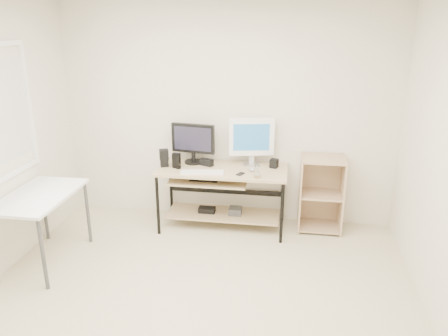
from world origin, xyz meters
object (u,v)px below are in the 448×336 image
white_imac (252,138)px  audio_controller (176,161)px  side_table (39,202)px  black_monitor (193,141)px  shelf_unit (321,193)px  desk (220,185)px

white_imac → audio_controller: (-0.85, -0.24, -0.24)m
side_table → black_monitor: size_ratio=1.90×
shelf_unit → side_table: bearing=-156.7°
side_table → shelf_unit: 3.09m
desk → side_table: 1.97m
desk → shelf_unit: 1.19m
side_table → audio_controller: bearing=41.2°
desk → white_imac: 0.66m
side_table → audio_controller: 1.53m
desk → side_table: (-1.65, -1.06, 0.13)m
audio_controller → desk: bearing=14.1°
shelf_unit → black_monitor: black_monitor is taller
desk → shelf_unit: size_ratio=1.67×
side_table → white_imac: white_imac is taller
shelf_unit → audio_controller: size_ratio=5.07×
black_monitor → desk: bearing=-16.2°
side_table → shelf_unit: (2.83, 1.22, -0.22)m
shelf_unit → white_imac: (-0.83, 0.03, 0.62)m
side_table → white_imac: bearing=32.0°
side_table → black_monitor: bearing=43.0°
side_table → desk: bearing=32.7°
shelf_unit → audio_controller: (-1.68, -0.22, 0.39)m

